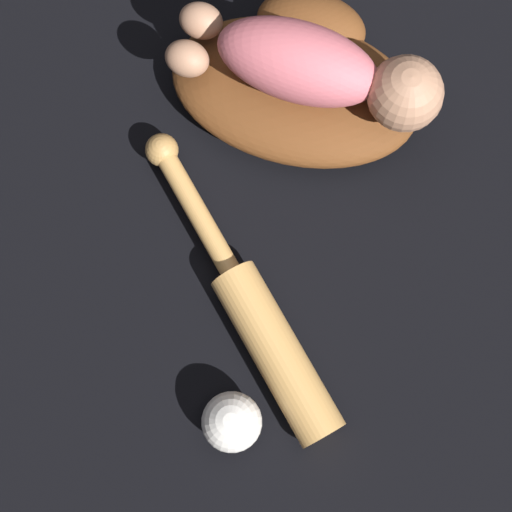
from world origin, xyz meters
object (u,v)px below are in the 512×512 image
(baby_figure, at_px, (317,68))
(baseball, at_px, (232,422))
(baseball_bat, at_px, (257,317))
(baseball_glove, at_px, (296,79))

(baby_figure, height_order, baseball, baby_figure)
(baby_figure, height_order, baseball_bat, baby_figure)
(baseball_glove, relative_size, baseball_bat, 0.92)
(baseball_glove, height_order, baseball_bat, baseball_glove)
(baby_figure, relative_size, baseball_bat, 0.83)
(baseball_glove, distance_m, baseball_bat, 0.33)
(baseball_glove, bearing_deg, baseball_bat, -62.79)
(baseball_glove, relative_size, baseball, 5.18)
(baby_figure, bearing_deg, baseball_bat, -67.55)
(baseball_glove, xyz_separation_m, baby_figure, (0.03, -0.01, 0.09))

